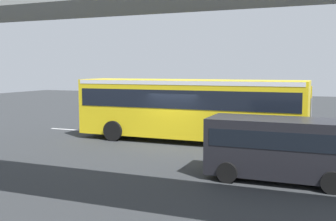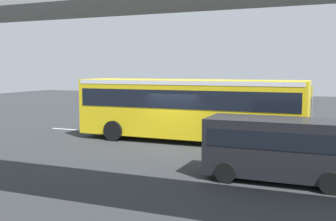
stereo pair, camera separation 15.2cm
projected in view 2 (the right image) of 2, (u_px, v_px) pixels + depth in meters
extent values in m
plane|color=#2D3033|center=(174.00, 144.00, 19.57)|extent=(80.00, 80.00, 0.00)
cube|color=yellow|center=(189.00, 108.00, 20.14)|extent=(11.50, 2.55, 2.86)
cube|color=black|center=(189.00, 98.00, 20.09)|extent=(11.04, 2.59, 0.90)
cube|color=white|center=(189.00, 82.00, 20.01)|extent=(11.27, 2.58, 0.20)
cube|color=black|center=(92.00, 98.00, 22.29)|extent=(0.04, 2.24, 1.20)
cylinder|color=black|center=(113.00, 131.00, 20.48)|extent=(1.04, 0.30, 1.04)
cylinder|color=black|center=(136.00, 124.00, 22.83)|extent=(1.04, 0.30, 1.04)
cylinder|color=black|center=(257.00, 140.00, 17.70)|extent=(1.04, 0.30, 1.04)
cylinder|color=black|center=(266.00, 132.00, 20.05)|extent=(1.04, 0.30, 1.04)
cube|color=black|center=(280.00, 147.00, 13.10)|extent=(4.80, 1.95, 1.86)
cube|color=black|center=(280.00, 136.00, 13.06)|extent=(4.42, 1.98, 0.56)
cylinder|color=black|center=(225.00, 172.00, 12.88)|extent=(0.68, 0.22, 0.68)
cylinder|color=black|center=(238.00, 160.00, 14.67)|extent=(0.68, 0.22, 0.68)
cylinder|color=black|center=(331.00, 183.00, 11.68)|extent=(0.68, 0.22, 0.68)
cylinder|color=black|center=(331.00, 168.00, 13.48)|extent=(0.68, 0.22, 0.68)
cylinder|color=slate|center=(311.00, 113.00, 20.71)|extent=(0.08, 0.08, 2.80)
cube|color=yellow|center=(312.00, 92.00, 20.60)|extent=(0.04, 0.60, 0.60)
cube|color=silver|center=(263.00, 143.00, 19.95)|extent=(2.00, 0.20, 0.01)
cube|color=silver|center=(188.00, 138.00, 21.46)|extent=(2.00, 0.20, 0.01)
cube|color=silver|center=(123.00, 133.00, 22.97)|extent=(2.00, 0.20, 0.01)
cube|color=silver|center=(66.00, 129.00, 24.48)|extent=(2.00, 0.20, 0.01)
cube|color=gray|center=(39.00, 3.00, 10.21)|extent=(26.33, 2.60, 0.50)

